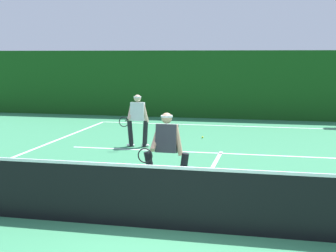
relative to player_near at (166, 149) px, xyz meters
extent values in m
plane|color=#347F54|center=(0.65, -2.10, -0.88)|extent=(80.00, 80.00, 0.00)
cube|color=white|center=(0.65, 9.43, -0.88)|extent=(10.82, 0.10, 0.01)
cube|color=white|center=(0.65, 4.07, -0.88)|extent=(8.82, 0.10, 0.01)
cube|color=white|center=(0.65, 1.10, -0.88)|extent=(0.10, 6.40, 0.01)
cube|color=black|center=(0.65, -2.10, -0.39)|extent=(11.67, 0.02, 0.99)
cube|color=white|center=(0.65, -2.10, 0.13)|extent=(11.67, 0.03, 0.05)
cylinder|color=black|center=(0.34, 0.01, -0.48)|extent=(0.25, 0.15, 0.82)
cylinder|color=black|center=(-0.33, 0.02, -0.48)|extent=(0.30, 0.15, 0.82)
ellipsoid|color=white|center=(0.34, 0.01, -0.84)|extent=(0.26, 0.11, 0.09)
ellipsoid|color=white|center=(-0.33, 0.02, -0.84)|extent=(0.26, 0.11, 0.09)
cube|color=#2D3338|center=(0.01, 0.01, 0.21)|extent=(0.42, 0.32, 0.60)
cylinder|color=tan|center=(0.24, 0.01, 0.18)|extent=(0.21, 0.10, 0.63)
cylinder|color=tan|center=(-0.23, 0.01, 0.18)|extent=(0.10, 0.57, 0.43)
sphere|color=tan|center=(0.01, 0.01, 0.61)|extent=(0.22, 0.22, 0.22)
cylinder|color=white|center=(0.01, 0.01, 0.65)|extent=(0.24, 0.24, 0.04)
cylinder|color=black|center=(-0.28, -0.23, -0.04)|extent=(0.04, 0.26, 0.03)
torus|color=black|center=(-0.29, -0.57, -0.04)|extent=(0.29, 0.03, 0.29)
cylinder|color=black|center=(-1.66, 4.55, -0.49)|extent=(0.19, 0.15, 0.79)
cylinder|color=black|center=(-2.12, 4.53, -0.49)|extent=(0.21, 0.15, 0.80)
ellipsoid|color=white|center=(-1.66, 4.55, -0.84)|extent=(0.27, 0.13, 0.09)
ellipsoid|color=white|center=(-2.12, 4.53, -0.84)|extent=(0.27, 0.13, 0.09)
cube|color=silver|center=(-1.89, 4.54, 0.18)|extent=(0.42, 0.28, 0.57)
cylinder|color=beige|center=(-1.66, 4.55, 0.15)|extent=(0.24, 0.11, 0.61)
cylinder|color=beige|center=(-2.12, 4.53, 0.15)|extent=(0.13, 0.52, 0.47)
sphere|color=beige|center=(-1.89, 4.54, 0.58)|extent=(0.21, 0.21, 0.21)
cylinder|color=white|center=(-1.89, 4.54, 0.61)|extent=(0.24, 0.24, 0.04)
cylinder|color=black|center=(-2.15, 4.27, -0.06)|extent=(0.05, 0.26, 0.03)
torus|color=black|center=(-2.13, 3.93, -0.06)|extent=(0.29, 0.04, 0.29)
sphere|color=#D1E033|center=(-0.20, 6.43, -0.85)|extent=(0.07, 0.07, 0.07)
cube|color=#144314|center=(0.65, 11.54, 0.58)|extent=(23.65, 0.12, 2.92)
camera|label=1|loc=(2.07, -9.28, 1.86)|focal=51.85mm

